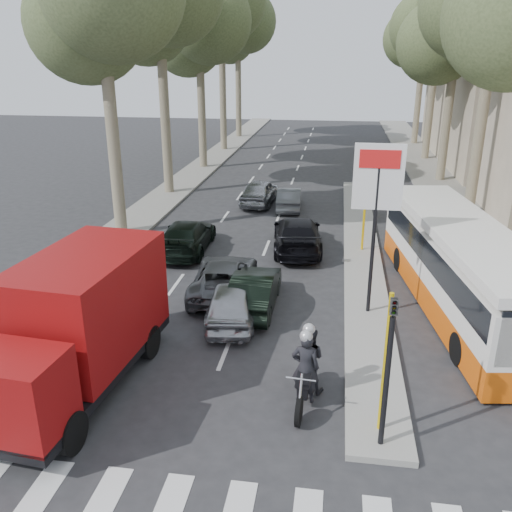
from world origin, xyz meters
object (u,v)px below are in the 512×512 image
(silver_hatchback, at_px, (231,302))
(dark_hatchback, at_px, (255,290))
(city_bus, at_px, (460,265))
(motorcycle, at_px, (306,366))
(red_truck, at_px, (77,323))

(silver_hatchback, height_order, dark_hatchback, dark_hatchback)
(city_bus, relative_size, motorcycle, 4.79)
(silver_hatchback, distance_m, red_truck, 5.29)
(silver_hatchback, relative_size, dark_hatchback, 0.96)
(dark_hatchback, xyz_separation_m, red_truck, (-3.68, -5.14, 1.13))
(silver_hatchback, bearing_deg, red_truck, 46.33)
(motorcycle, bearing_deg, dark_hatchback, 117.31)
(dark_hatchback, relative_size, red_truck, 0.61)
(dark_hatchback, distance_m, red_truck, 6.42)
(red_truck, height_order, motorcycle, red_truck)
(silver_hatchback, xyz_separation_m, city_bus, (7.30, 2.06, 0.90))
(dark_hatchback, xyz_separation_m, city_bus, (6.70, 1.06, 0.89))
(silver_hatchback, distance_m, dark_hatchback, 1.17)
(dark_hatchback, distance_m, motorcycle, 5.26)
(dark_hatchback, height_order, motorcycle, motorcycle)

